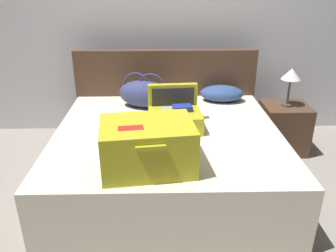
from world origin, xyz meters
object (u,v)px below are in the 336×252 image
object	(u,v)px
pillow_near_headboard	(222,93)
table_lamp	(291,76)
hard_case_large	(147,145)
hard_case_medium	(175,116)
duffel_bag	(144,93)
nightstand	(283,128)
bed	(168,158)

from	to	relation	value
pillow_near_headboard	table_lamp	distance (m)	0.67
hard_case_large	hard_case_medium	world-z (taller)	hard_case_medium
duffel_bag	nightstand	distance (m)	1.45
hard_case_large	hard_case_medium	xyz separation A→B (m)	(0.20, 0.64, -0.06)
bed	pillow_near_headboard	size ratio (longest dim) A/B	4.25
bed	nightstand	bearing A→B (deg)	27.27
duffel_bag	pillow_near_headboard	distance (m)	0.78
bed	pillow_near_headboard	world-z (taller)	pillow_near_headboard
nightstand	table_lamp	size ratio (longest dim) A/B	1.32
bed	hard_case_medium	xyz separation A→B (m)	(0.06, 0.07, 0.35)
hard_case_medium	bed	bearing A→B (deg)	-133.31
hard_case_large	duffel_bag	distance (m)	1.13
hard_case_medium	duffel_bag	distance (m)	0.56
hard_case_large	table_lamp	size ratio (longest dim) A/B	1.72
hard_case_medium	pillow_near_headboard	distance (m)	0.81
bed	nightstand	xyz separation A→B (m)	(1.19, 0.61, -0.01)
hard_case_medium	pillow_near_headboard	bearing A→B (deg)	47.92
bed	hard_case_large	bearing A→B (deg)	-104.17
hard_case_medium	duffel_bag	world-z (taller)	duffel_bag
bed	hard_case_medium	size ratio (longest dim) A/B	4.12
pillow_near_headboard	nightstand	size ratio (longest dim) A/B	0.87
hard_case_large	duffel_bag	size ratio (longest dim) A/B	1.18
bed	hard_case_large	distance (m)	0.72
hard_case_medium	duffel_bag	size ratio (longest dim) A/B	0.82
hard_case_large	nightstand	bearing A→B (deg)	34.34
hard_case_large	pillow_near_headboard	bearing A→B (deg)	54.06
hard_case_large	bed	bearing A→B (deg)	68.64
hard_case_large	nightstand	distance (m)	1.82
pillow_near_headboard	bed	bearing A→B (deg)	-128.17
bed	hard_case_large	world-z (taller)	hard_case_large
bed	table_lamp	size ratio (longest dim) A/B	4.91
duffel_bag	table_lamp	bearing A→B (deg)	2.19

